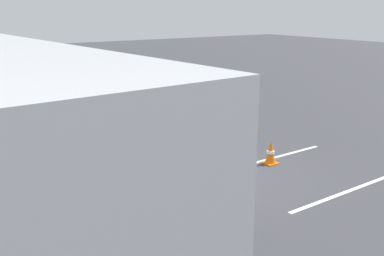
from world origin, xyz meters
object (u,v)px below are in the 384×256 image
at_px(spectator_far_left, 209,184).
at_px(spectator_left, 155,159).
at_px(spectator_far_right, 91,120).
at_px(parked_motorcycle_silver, 69,153).
at_px(spectator_right, 112,127).
at_px(stunt_motorcycle, 229,123).
at_px(traffic_cone, 271,152).
at_px(spectator_centre, 144,140).

height_order(spectator_far_left, spectator_left, spectator_left).
relative_size(spectator_far_right, parked_motorcycle_silver, 0.82).
height_order(spectator_far_left, spectator_right, spectator_right).
bearing_deg(spectator_far_left, stunt_motorcycle, -42.27).
distance_m(spectator_right, traffic_cone, 3.98).
relative_size(spectator_far_left, spectator_right, 0.96).
bearing_deg(spectator_left, parked_motorcycle_silver, 13.47).
bearing_deg(spectator_far_right, spectator_centre, -176.23).
bearing_deg(spectator_far_left, parked_motorcycle_silver, 11.55).
relative_size(spectator_left, spectator_far_right, 1.03).
bearing_deg(traffic_cone, spectator_right, 60.34).
bearing_deg(parked_motorcycle_silver, spectator_far_left, -168.45).
xyz_separation_m(spectator_far_right, stunt_motorcycle, (-1.15, -3.65, -0.38)).
distance_m(spectator_centre, stunt_motorcycle, 3.79).
xyz_separation_m(spectator_centre, spectator_right, (1.46, 0.09, -0.03)).
relative_size(spectator_far_right, stunt_motorcycle, 0.82).
distance_m(spectator_right, spectator_far_right, 1.11).
height_order(spectator_left, spectator_centre, spectator_centre).
xyz_separation_m(spectator_far_right, traffic_cone, (-3.05, -3.48, -0.69)).
bearing_deg(spectator_far_left, spectator_left, 7.65).
xyz_separation_m(spectator_centre, traffic_cone, (-0.48, -3.31, -0.75)).
bearing_deg(spectator_centre, stunt_motorcycle, -67.73).
distance_m(spectator_far_left, parked_motorcycle_silver, 4.49).
xyz_separation_m(spectator_left, stunt_motorcycle, (2.54, -3.84, -0.42)).
relative_size(spectator_far_left, stunt_motorcycle, 0.81).
xyz_separation_m(spectator_far_left, stunt_motorcycle, (4.01, -3.64, -0.37)).
bearing_deg(stunt_motorcycle, parked_motorcycle_silver, 85.36).
relative_size(spectator_left, stunt_motorcycle, 0.84).
relative_size(spectator_far_left, parked_motorcycle_silver, 0.81).
distance_m(spectator_right, parked_motorcycle_silver, 1.16).
distance_m(spectator_far_right, parked_motorcycle_silver, 1.29).
height_order(spectator_far_right, parked_motorcycle_silver, spectator_far_right).
xyz_separation_m(spectator_right, spectator_far_right, (1.11, 0.07, -0.04)).
relative_size(spectator_centre, spectator_right, 1.02).
bearing_deg(stunt_motorcycle, spectator_far_right, 72.56).
height_order(spectator_left, spectator_right, spectator_right).
height_order(spectator_centre, parked_motorcycle_silver, spectator_centre).
bearing_deg(traffic_cone, stunt_motorcycle, -5.19).
height_order(stunt_motorcycle, traffic_cone, stunt_motorcycle).
relative_size(spectator_far_left, spectator_far_right, 0.98).
bearing_deg(parked_motorcycle_silver, stunt_motorcycle, -94.64).
distance_m(spectator_far_left, spectator_far_right, 5.15).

